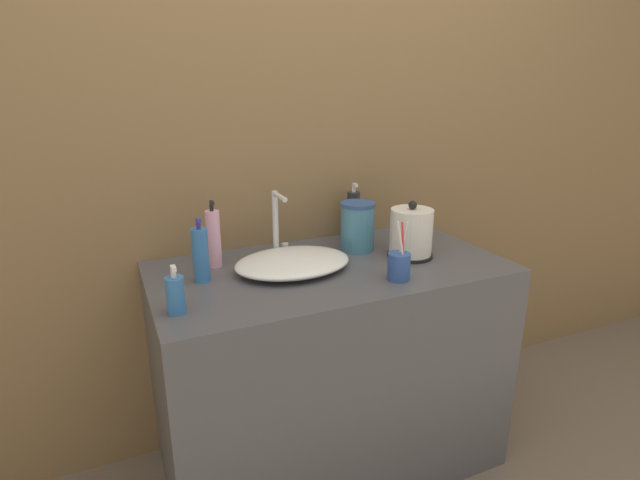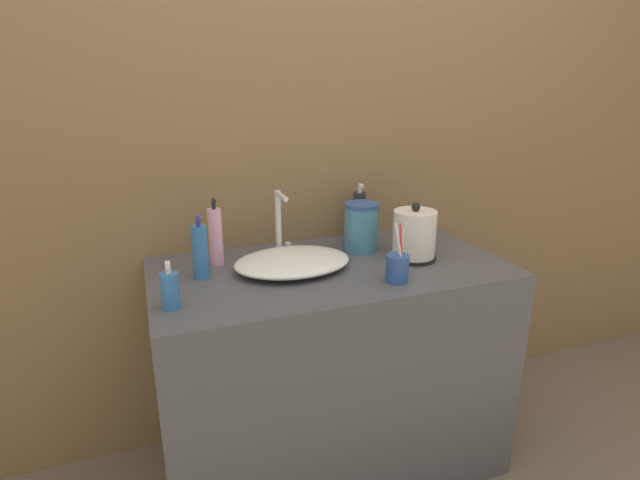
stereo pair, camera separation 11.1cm
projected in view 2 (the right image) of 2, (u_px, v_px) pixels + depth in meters
wall_back at (299, 115)px, 1.88m from camera, size 6.00×0.04×2.60m
vanity_counter at (330, 368)px, 1.85m from camera, size 1.22×0.63×0.81m
sink_basin at (292, 262)px, 1.69m from camera, size 0.40×0.30×0.06m
faucet at (280, 221)px, 1.80m from camera, size 0.06×0.12×0.24m
electric_kettle at (414, 237)px, 1.78m from camera, size 0.16×0.16×0.21m
toothbrush_cup at (397, 267)px, 1.59m from camera, size 0.07×0.07×0.20m
lotion_bottle at (216, 236)px, 1.72m from camera, size 0.05×0.05×0.23m
shampoo_bottle at (359, 215)px, 2.00m from camera, size 0.05×0.05×0.23m
mouthwash_bottle at (200, 252)px, 1.60m from camera, size 0.05×0.05×0.21m
hand_cream_bottle at (170, 290)px, 1.40m from camera, size 0.05×0.05×0.14m
water_pitcher at (361, 227)px, 1.86m from camera, size 0.13×0.13×0.18m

